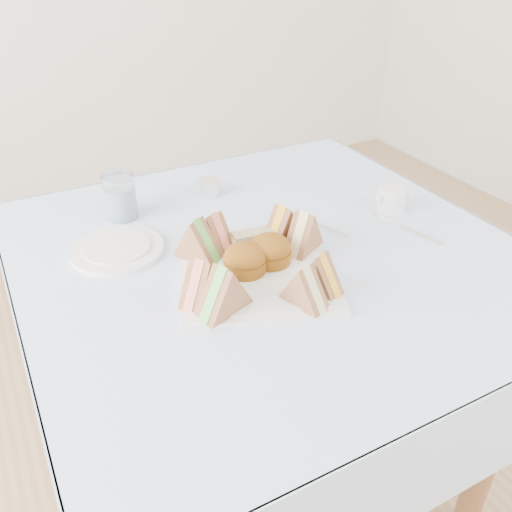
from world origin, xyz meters
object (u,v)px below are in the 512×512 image
water_glass (120,197)px  creamer_jug (392,199)px  serving_plate (256,275)px  table (267,378)px

water_glass → creamer_jug: size_ratio=1.63×
serving_plate → water_glass: bearing=133.4°
serving_plate → water_glass: (-0.16, 0.37, 0.05)m
serving_plate → creamer_jug: creamer_jug is taller
table → water_glass: bearing=128.2°
water_glass → table: bearing=-51.8°
table → serving_plate: (-0.07, -0.07, 0.38)m
water_glass → creamer_jug: bearing=-24.8°
table → creamer_jug: 0.54m
table → water_glass: water_glass is taller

